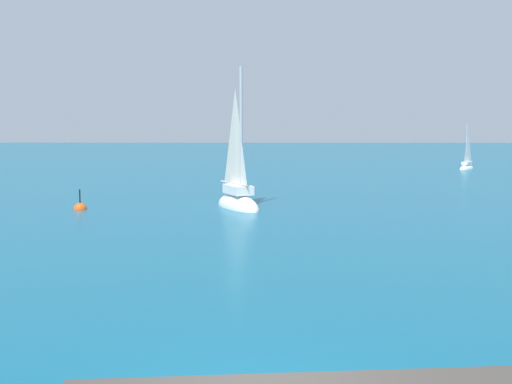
% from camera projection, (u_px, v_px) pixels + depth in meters
% --- Properties ---
extents(sailboat_near, '(2.56, 3.58, 6.51)m').
position_uv_depth(sailboat_near, '(238.00, 199.00, 28.08)').
color(sailboat_near, white).
rests_on(sailboat_near, ground).
extents(sailboat_far, '(1.70, 1.87, 3.60)m').
position_uv_depth(sailboat_far, '(467.00, 166.00, 47.07)').
color(sailboat_far, white).
rests_on(sailboat_far, ground).
extents(marker_buoy, '(0.56, 0.56, 1.13)m').
position_uv_depth(marker_buoy, '(80.00, 209.00, 27.56)').
color(marker_buoy, '#EA5114').
rests_on(marker_buoy, ground).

